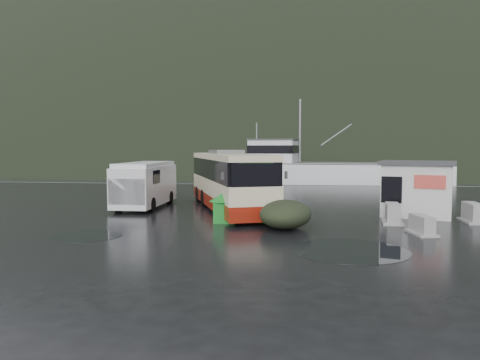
# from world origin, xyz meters

# --- Properties ---
(ground) EXTENTS (160.00, 160.00, 0.00)m
(ground) POSITION_xyz_m (0.00, 0.00, 0.00)
(ground) COLOR black
(ground) RESTS_ON ground
(harbor_water) EXTENTS (300.00, 180.00, 0.02)m
(harbor_water) POSITION_xyz_m (0.00, 110.00, 0.00)
(harbor_water) COLOR black
(harbor_water) RESTS_ON ground
(quay_edge) EXTENTS (160.00, 0.60, 1.50)m
(quay_edge) POSITION_xyz_m (0.00, 20.00, 0.00)
(quay_edge) COLOR #999993
(quay_edge) RESTS_ON ground
(headland) EXTENTS (780.00, 540.00, 570.00)m
(headland) POSITION_xyz_m (10.00, 250.00, 0.00)
(headland) COLOR black
(headland) RESTS_ON ground
(coach_bus) EXTENTS (6.65, 11.77, 3.24)m
(coach_bus) POSITION_xyz_m (-0.31, 3.03, 0.00)
(coach_bus) COLOR beige
(coach_bus) RESTS_ON ground
(white_van) EXTENTS (2.15, 6.11, 2.55)m
(white_van) POSITION_xyz_m (-5.12, 3.40, 0.00)
(white_van) COLOR silver
(white_van) RESTS_ON ground
(waste_bin_left) EXTENTS (1.08, 1.08, 1.37)m
(waste_bin_left) POSITION_xyz_m (0.10, -1.29, 0.00)
(waste_bin_left) COLOR #167E22
(waste_bin_left) RESTS_ON ground
(waste_bin_right) EXTENTS (1.41, 1.41, 1.54)m
(waste_bin_right) POSITION_xyz_m (1.94, 0.07, 0.00)
(waste_bin_right) COLOR #167E22
(waste_bin_right) RESTS_ON ground
(dome_tent) EXTENTS (2.50, 3.25, 1.18)m
(dome_tent) POSITION_xyz_m (2.86, -2.49, 0.00)
(dome_tent) COLOR #232B1A
(dome_tent) RESTS_ON ground
(ticket_kiosk) EXTENTS (4.08, 3.54, 2.69)m
(ticket_kiosk) POSITION_xyz_m (9.13, 1.73, 0.00)
(ticket_kiosk) COLOR silver
(ticket_kiosk) RESTS_ON ground
(jersey_barrier_a) EXTENTS (1.01, 1.60, 0.74)m
(jersey_barrier_a) POSITION_xyz_m (8.11, -3.24, 0.00)
(jersey_barrier_a) COLOR #999993
(jersey_barrier_a) RESTS_ON ground
(jersey_barrier_b) EXTENTS (0.90, 1.76, 0.87)m
(jersey_barrier_b) POSITION_xyz_m (11.18, 0.10, 0.00)
(jersey_barrier_b) COLOR #999993
(jersey_barrier_b) RESTS_ON ground
(jersey_barrier_c) EXTENTS (1.07, 1.83, 0.87)m
(jersey_barrier_c) POSITION_xyz_m (7.54, -0.60, 0.00)
(jersey_barrier_c) COLOR #999993
(jersey_barrier_c) RESTS_ON ground
(fishing_trawler) EXTENTS (24.61, 8.89, 9.63)m
(fishing_trawler) POSITION_xyz_m (6.31, 26.87, 0.00)
(fishing_trawler) COLOR silver
(fishing_trawler) RESTS_ON ground
(puddles) EXTENTS (12.95, 4.67, 0.01)m
(puddles) POSITION_xyz_m (1.87, -6.01, 0.01)
(puddles) COLOR black
(puddles) RESTS_ON ground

